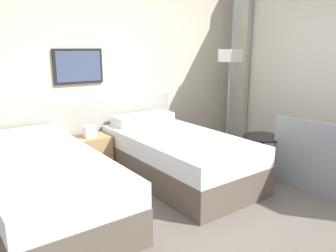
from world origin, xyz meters
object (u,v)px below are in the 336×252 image
bed_near_door (47,187)px  nightstand (91,154)px  bed_near_window (177,156)px  floor_lamp (230,66)px  armchair (322,164)px  side_table (262,148)px

bed_near_door → nightstand: bed_near_door is taller
nightstand → bed_near_window: bearing=-45.2°
bed_near_door → floor_lamp: bearing=8.8°
nightstand → floor_lamp: bearing=-9.0°
bed_near_window → nightstand: bearing=134.8°
armchair → bed_near_window: bearing=42.7°
floor_lamp → armchair: size_ratio=1.65×
nightstand → bed_near_door: bearing=-134.8°
floor_lamp → side_table: floor_lamp is taller
floor_lamp → side_table: (-0.43, -1.01, -0.96)m
nightstand → armchair: 2.84m
bed_near_window → side_table: bed_near_window is taller
bed_near_door → side_table: bed_near_door is taller
side_table → armchair: bearing=-62.0°
floor_lamp → armchair: (-0.10, -1.63, -1.07)m
bed_near_window → armchair: armchair is taller
floor_lamp → armchair: bearing=-93.5°
bed_near_window → nightstand: size_ratio=3.27×
bed_near_door → bed_near_window: same height
nightstand → floor_lamp: size_ratio=0.40×
bed_near_door → bed_near_window: 1.58m
floor_lamp → bed_near_door: bearing=-171.2°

